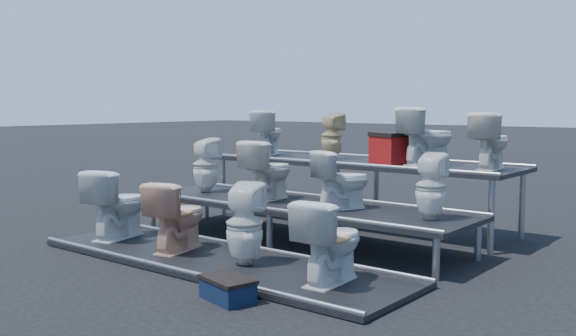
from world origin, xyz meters
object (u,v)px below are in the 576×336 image
Objects in this scene: toilet_1 at (177,216)px; toilet_10 at (427,136)px; toilet_7 at (431,186)px; toilet_8 at (268,133)px; toilet_6 at (342,180)px; toilet_0 at (118,203)px; toilet_3 at (330,241)px; toilet_11 at (490,141)px; red_crate at (392,150)px; toilet_2 at (245,224)px; toilet_5 at (268,170)px; toilet_9 at (331,136)px; step_stool at (228,291)px; toilet_4 at (205,165)px.

toilet_1 is 1.05× the size of toilet_10.
toilet_8 is (-3.22, 1.30, 0.39)m from toilet_7.
toilet_0 is at bearing 53.86° from toilet_6.
toilet_11 is (0.38, 2.60, 0.76)m from toilet_3.
toilet_10 is at bearing 32.83° from red_crate.
toilet_2 is 1.24× the size of toilet_6.
toilet_8 is (-1.11, 1.30, 0.37)m from toilet_5.
toilet_9 is 0.96× the size of toilet_11.
toilet_11 is 1.37× the size of red_crate.
toilet_7 is 3.49m from toilet_8.
toilet_0 is 2.59m from toilet_6.
toilet_10 reaches higher than toilet_2.
toilet_3 is 1.60× the size of step_stool.
toilet_9 reaches higher than toilet_1.
toilet_2 is at bearing 119.35° from toilet_5.
toilet_8 is at bearing 6.04° from toilet_9.
toilet_2 is at bearing 102.79° from toilet_6.
toilet_8 reaches higher than toilet_6.
toilet_8 is 4.33m from step_stool.
toilet_1 is at bearing 92.70° from toilet_9.
toilet_3 is (1.00, 0.00, -0.03)m from toilet_2.
toilet_9 reaches higher than toilet_6.
toilet_9 is at bearing -93.38° from toilet_5.
toilet_5 is at bearing 63.94° from toilet_10.
toilet_8 is (-0.97, 2.60, 0.75)m from toilet_1.
step_stool is (0.38, -3.32, -0.95)m from red_crate.
toilet_6 is at bearing -63.68° from toilet_3.
toilet_0 is 1.01× the size of toilet_2.
toilet_7 is (1.04, 0.00, 0.01)m from toilet_6.
toilet_3 is 3.99m from toilet_8.
red_crate is at bearing -75.36° from toilet_3.
toilet_10 is at bearing -69.85° from toilet_7.
toilet_0 is 4.30m from toilet_11.
toilet_4 is at bearing -28.08° from toilet_3.
toilet_6 is at bearing -175.48° from toilet_4.
toilet_4 reaches higher than step_stool.
toilet_7 is (2.11, 0.00, -0.03)m from toilet_5.
toilet_7 reaches higher than toilet_2.
toilet_8 reaches higher than toilet_1.
red_crate is (-1.13, 1.23, 0.24)m from toilet_7.
toilet_5 reaches higher than toilet_3.
toilet_3 is 1.04× the size of toilet_4.
toilet_6 is (-0.75, 1.30, 0.35)m from toilet_3.
toilet_7 is at bearing 81.41° from toilet_11.
toilet_5 reaches higher than toilet_1.
toilet_2 is at bearing 166.05° from toilet_0.
toilet_5 is 1.75m from toilet_8.
toilet_3 is 1.14× the size of toilet_8.
toilet_0 is at bearing 66.64° from toilet_10.
step_stool is at bearing -60.31° from red_crate.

